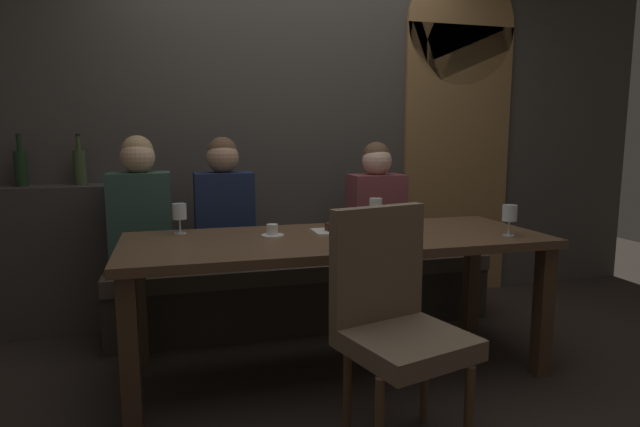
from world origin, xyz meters
The scene contains 18 objects.
ground centered at (0.00, 0.00, 0.00)m, with size 9.00×9.00×0.00m, color black.
back_wall_tiled centered at (0.00, 1.22, 1.50)m, with size 6.00×0.12×3.00m, color #423D38.
arched_door centered at (1.35, 1.15, 1.36)m, with size 0.90×0.05×2.55m.
back_counter centered at (-1.55, 1.04, 0.47)m, with size 1.10×0.28×0.95m, color #38342F.
dining_table centered at (0.00, 0.00, 0.65)m, with size 2.20×0.84×0.74m.
banquette_bench centered at (0.00, 0.70, 0.23)m, with size 2.50×0.44×0.45m.
chair_near_side centered at (0.01, -0.72, 0.56)m, with size 0.54×0.54×0.98m.
diner_redhead centered at (-1.02, 0.70, 0.84)m, with size 0.36×0.24×0.82m.
diner_bearded centered at (-0.52, 0.72, 0.83)m, with size 0.36×0.24×0.81m.
diner_far_end centered at (0.50, 0.71, 0.82)m, with size 0.36×0.24×0.77m.
wine_bottle_dark_red centered at (-1.73, 1.06, 1.07)m, with size 0.08×0.08×0.33m.
wine_bottle_pale_label centered at (-1.39, 1.06, 1.07)m, with size 0.08×0.08×0.33m.
wine_glass_far_left centered at (0.31, 0.24, 0.86)m, with size 0.08×0.08×0.16m.
wine_glass_near_left centered at (0.88, -0.23, 0.86)m, with size 0.08×0.08×0.16m.
wine_glass_near_right centered at (0.25, -0.25, 0.86)m, with size 0.08×0.08×0.16m.
wine_glass_far_right centered at (-0.80, 0.30, 0.85)m, with size 0.08×0.08×0.16m.
espresso_cup centered at (-0.33, 0.09, 0.77)m, with size 0.12×0.12×0.06m.
dessert_plate centered at (0.01, 0.12, 0.75)m, with size 0.19×0.19×0.05m.
Camera 1 is at (-0.82, -2.61, 1.27)m, focal length 29.70 mm.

